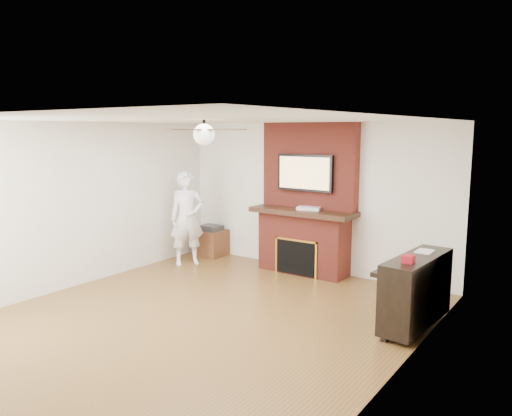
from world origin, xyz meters
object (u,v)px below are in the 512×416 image
Objects in this scene: fireplace at (306,214)px; side_table at (211,242)px; person at (187,218)px; piano at (416,289)px.

side_table is (-2.01, -0.07, -0.73)m from fireplace.
person is at bearing -158.46° from fireplace.
fireplace is at bearing -32.70° from person.
fireplace reaches higher than person.
piano is at bearing -18.35° from side_table.
person reaches higher than side_table.
person is (-1.96, -0.77, -0.17)m from fireplace.
person is 4.30m from piano.
side_table is (-0.05, 0.71, -0.56)m from person.
person is at bearing -88.00° from side_table.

